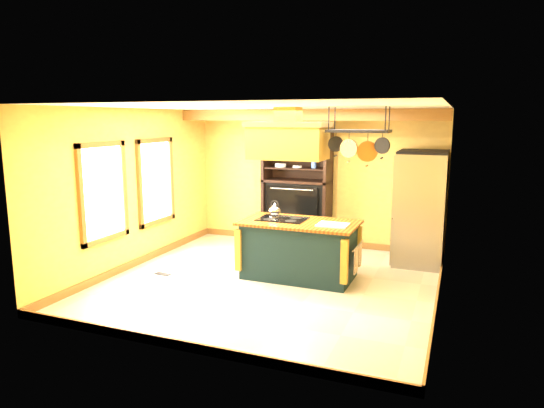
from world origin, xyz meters
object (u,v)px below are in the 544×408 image
Objects in this scene: range_hood at (288,138)px; refrigerator at (420,210)px; pot_rack at (359,137)px; hutch at (297,202)px; kitchen_island at (299,249)px.

range_hood reaches higher than refrigerator.
pot_rack is 2.78m from hutch.
pot_rack is 0.41× the size of hutch.
pot_rack reaches higher than kitchen_island.
hutch is (-1.56, 1.87, -1.36)m from pot_rack.
hutch is (-2.37, 0.35, -0.05)m from refrigerator.
range_hood is at bearing -179.12° from kitchen_island.
kitchen_island is at bearing -70.73° from hutch.
kitchen_island is 1.49× the size of range_hood.
kitchen_island is 1.76m from range_hood.
hutch is at bearing 109.92° from kitchen_island.
range_hood is at bearing -179.87° from pot_rack.
pot_rack reaches higher than hutch.
range_hood reaches higher than kitchen_island.
pot_rack is (0.91, 0.00, 1.79)m from kitchen_island.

